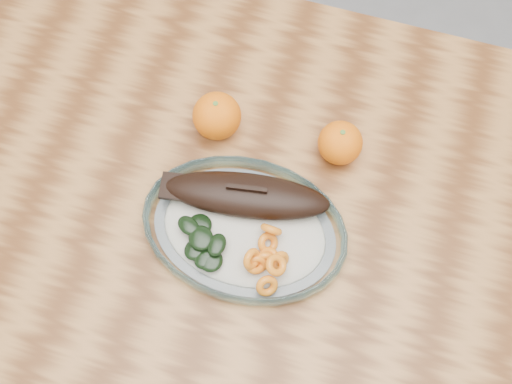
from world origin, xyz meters
TOP-DOWN VIEW (x-y plane):
  - ground at (0.00, 0.00)m, footprint 3.00×3.00m
  - dining_table at (0.00, 0.00)m, footprint 1.20×0.80m
  - plated_meal at (0.01, -0.05)m, footprint 0.56×0.55m
  - orange_left at (-0.08, 0.11)m, footprint 0.08×0.08m
  - orange_right at (0.12, 0.12)m, footprint 0.07×0.07m

SIDE VIEW (x-z plane):
  - ground at x=0.00m, z-range 0.00..0.00m
  - dining_table at x=0.00m, z-range 0.28..1.03m
  - plated_meal at x=0.01m, z-range 0.73..0.81m
  - orange_right at x=0.12m, z-range 0.75..0.82m
  - orange_left at x=-0.08m, z-range 0.75..0.83m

